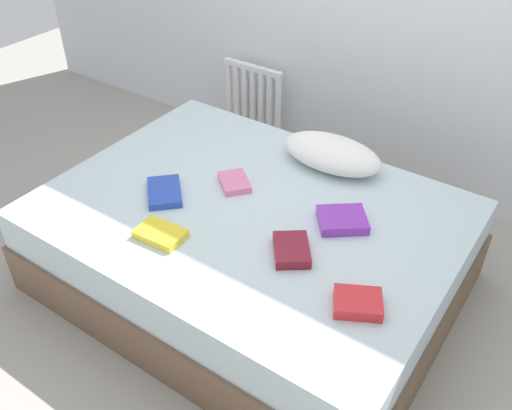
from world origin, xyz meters
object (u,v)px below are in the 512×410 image
object	(u,v)px
radiator	(253,98)
pillow	(332,153)
textbook_red	(358,303)
textbook_blue	(164,192)
textbook_yellow	(161,234)
bed	(250,246)
textbook_pink	(234,182)
textbook_purple	(342,220)
textbook_maroon	(292,250)

from	to	relation	value
radiator	pillow	bearing A→B (deg)	-34.03
radiator	textbook_red	distance (m)	2.15
textbook_blue	textbook_yellow	bearing A→B (deg)	-6.03
bed	textbook_blue	world-z (taller)	textbook_blue
bed	textbook_red	world-z (taller)	textbook_red
bed	textbook_yellow	world-z (taller)	textbook_yellow
pillow	textbook_red	world-z (taller)	pillow
textbook_pink	textbook_purple	size ratio (longest dim) A/B	0.86
textbook_purple	textbook_maroon	bearing A→B (deg)	-143.47
textbook_maroon	textbook_purple	xyz separation A→B (m)	(0.08, 0.31, 0.00)
pillow	textbook_pink	bearing A→B (deg)	-125.60
textbook_yellow	textbook_maroon	world-z (taller)	textbook_maroon
textbook_pink	radiator	bearing A→B (deg)	160.26
radiator	textbook_red	world-z (taller)	radiator
radiator	pillow	xyz separation A→B (m)	(0.97, -0.65, 0.22)
textbook_red	textbook_maroon	xyz separation A→B (m)	(-0.38, 0.12, -0.00)
pillow	textbook_yellow	xyz separation A→B (m)	(-0.35, -0.96, -0.06)
textbook_purple	radiator	bearing A→B (deg)	101.18
pillow	textbook_purple	world-z (taller)	pillow
pillow	textbook_pink	xyz separation A→B (m)	(-0.32, -0.44, -0.06)
textbook_yellow	textbook_purple	world-z (taller)	textbook_purple
radiator	textbook_blue	bearing A→B (deg)	-73.04
textbook_blue	textbook_purple	size ratio (longest dim) A/B	1.13
textbook_pink	textbook_yellow	distance (m)	0.52
textbook_purple	bed	bearing A→B (deg)	159.18
bed	radiator	size ratio (longest dim) A/B	4.03
bed	textbook_pink	world-z (taller)	textbook_pink
radiator	textbook_purple	size ratio (longest dim) A/B	2.27
radiator	textbook_yellow	distance (m)	1.74
bed	pillow	size ratio (longest dim) A/B	3.63
textbook_purple	textbook_pink	bearing A→B (deg)	144.46
textbook_blue	textbook_yellow	size ratio (longest dim) A/B	1.14
radiator	textbook_red	bearing A→B (deg)	-44.15
textbook_maroon	pillow	bearing A→B (deg)	158.23
textbook_yellow	textbook_maroon	xyz separation A→B (m)	(0.54, 0.24, 0.00)
radiator	textbook_pink	world-z (taller)	radiator
textbook_blue	textbook_yellow	xyz separation A→B (m)	(0.20, -0.25, 0.00)
radiator	textbook_maroon	distance (m)	1.81
radiator	textbook_pink	xyz separation A→B (m)	(0.65, -1.09, 0.16)
textbook_blue	textbook_purple	xyz separation A→B (m)	(0.83, 0.30, 0.01)
textbook_red	textbook_pink	size ratio (longest dim) A/B	1.00
textbook_red	radiator	bearing A→B (deg)	107.64
textbook_pink	textbook_purple	xyz separation A→B (m)	(0.60, 0.03, 0.01)
textbook_red	textbook_yellow	distance (m)	0.93
textbook_blue	textbook_purple	distance (m)	0.88
radiator	textbook_yellow	world-z (taller)	radiator
bed	textbook_yellow	size ratio (longest dim) A/B	9.23
pillow	textbook_maroon	xyz separation A→B (m)	(0.20, -0.72, -0.05)
textbook_pink	textbook_purple	world-z (taller)	textbook_purple
pillow	textbook_maroon	world-z (taller)	pillow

